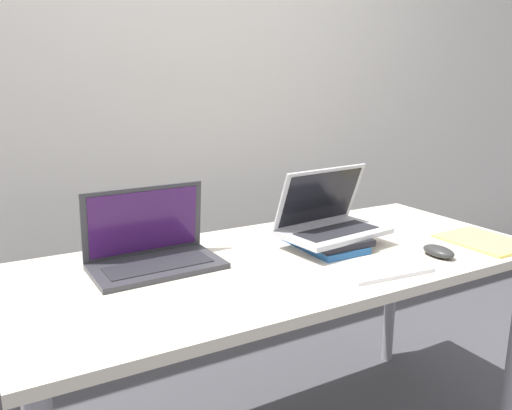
{
  "coord_description": "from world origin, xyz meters",
  "views": [
    {
      "loc": [
        -0.8,
        -0.88,
        1.26
      ],
      "look_at": [
        -0.11,
        0.37,
        0.91
      ],
      "focal_mm": 35.0,
      "sensor_mm": 36.0,
      "label": 1
    }
  ],
  "objects_px": {
    "laptop_left": "(153,251)",
    "laptop_on_books": "(329,220)",
    "book_stack": "(325,240)",
    "wireless_keyboard": "(384,270)",
    "mouse": "(439,251)",
    "notepad": "(484,241)"
  },
  "relations": [
    {
      "from": "book_stack",
      "to": "notepad",
      "type": "height_order",
      "value": "book_stack"
    },
    {
      "from": "laptop_left",
      "to": "laptop_on_books",
      "type": "relative_size",
      "value": 1.02
    },
    {
      "from": "wireless_keyboard",
      "to": "mouse",
      "type": "bearing_deg",
      "value": 4.39
    },
    {
      "from": "laptop_on_books",
      "to": "notepad",
      "type": "height_order",
      "value": "laptop_on_books"
    },
    {
      "from": "book_stack",
      "to": "mouse",
      "type": "relative_size",
      "value": 2.47
    },
    {
      "from": "wireless_keyboard",
      "to": "mouse",
      "type": "xyz_separation_m",
      "value": [
        0.24,
        0.02,
        0.01
      ]
    },
    {
      "from": "laptop_left",
      "to": "notepad",
      "type": "relative_size",
      "value": 1.4
    },
    {
      "from": "laptop_left",
      "to": "laptop_on_books",
      "type": "distance_m",
      "value": 0.58
    },
    {
      "from": "mouse",
      "to": "notepad",
      "type": "bearing_deg",
      "value": 5.44
    },
    {
      "from": "book_stack",
      "to": "laptop_on_books",
      "type": "relative_size",
      "value": 0.75
    },
    {
      "from": "laptop_on_books",
      "to": "mouse",
      "type": "distance_m",
      "value": 0.35
    },
    {
      "from": "book_stack",
      "to": "wireless_keyboard",
      "type": "height_order",
      "value": "book_stack"
    },
    {
      "from": "laptop_left",
      "to": "notepad",
      "type": "distance_m",
      "value": 1.11
    },
    {
      "from": "book_stack",
      "to": "laptop_on_books",
      "type": "height_order",
      "value": "laptop_on_books"
    },
    {
      "from": "wireless_keyboard",
      "to": "notepad",
      "type": "distance_m",
      "value": 0.49
    },
    {
      "from": "book_stack",
      "to": "wireless_keyboard",
      "type": "distance_m",
      "value": 0.28
    },
    {
      "from": "mouse",
      "to": "book_stack",
      "type": "bearing_deg",
      "value": 134.23
    },
    {
      "from": "notepad",
      "to": "mouse",
      "type": "bearing_deg",
      "value": -174.56
    },
    {
      "from": "book_stack",
      "to": "wireless_keyboard",
      "type": "relative_size",
      "value": 1.01
    },
    {
      "from": "laptop_on_books",
      "to": "wireless_keyboard",
      "type": "distance_m",
      "value": 0.29
    },
    {
      "from": "book_stack",
      "to": "wireless_keyboard",
      "type": "bearing_deg",
      "value": -88.49
    },
    {
      "from": "wireless_keyboard",
      "to": "mouse",
      "type": "relative_size",
      "value": 2.45
    }
  ]
}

